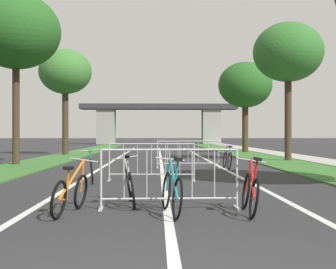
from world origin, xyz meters
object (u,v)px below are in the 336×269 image
object	(u,v)px
crowd_barrier_third	(188,154)
bicycle_silver_5	(130,185)
tree_right_cypress_far	(288,53)
bicycle_red_4	(250,192)
bicycle_green_3	(92,168)
crowd_barrier_nearest	(169,179)
tree_left_pine_near	(16,32)
bicycle_purple_2	(227,159)
crowd_barrier_second	(152,162)
tree_right_oak_mid	(245,85)
tree_left_oak_near	(65,73)
bicycle_teal_1	(172,191)
bicycle_orange_0	(71,193)

from	to	relation	value
crowd_barrier_third	bicycle_silver_5	distance (m)	9.47
tree_right_cypress_far	bicycle_red_4	size ratio (longest dim) A/B	4.15
bicycle_silver_5	bicycle_green_3	bearing A→B (deg)	100.93
crowd_barrier_nearest	bicycle_silver_5	world-z (taller)	crowd_barrier_nearest
tree_left_pine_near	bicycle_purple_2	bearing A→B (deg)	-15.11
crowd_barrier_third	crowd_barrier_second	bearing A→B (deg)	-105.28
crowd_barrier_third	tree_right_oak_mid	bearing A→B (deg)	71.37
tree_left_oak_near	bicycle_purple_2	xyz separation A→B (m)	(8.29, -11.57, -4.73)
tree_right_cypress_far	bicycle_silver_5	distance (m)	16.05
tree_right_oak_mid	bicycle_teal_1	bearing A→B (deg)	-103.27
tree_right_oak_mid	bicycle_red_4	xyz separation A→B (m)	(-4.68, -25.22, -4.38)
tree_right_oak_mid	bicycle_purple_2	size ratio (longest dim) A/B	3.81
bicycle_green_3	bicycle_red_4	world-z (taller)	bicycle_red_4
tree_right_oak_mid	bicycle_teal_1	world-z (taller)	tree_right_oak_mid
tree_left_pine_near	bicycle_silver_5	distance (m)	13.35
tree_left_oak_near	bicycle_silver_5	distance (m)	21.49
bicycle_purple_2	bicycle_green_3	world-z (taller)	bicycle_purple_2
bicycle_orange_0	crowd_barrier_second	bearing A→B (deg)	86.14
tree_left_oak_near	bicycle_orange_0	bearing A→B (deg)	-78.65
bicycle_green_3	tree_left_pine_near	bearing A→B (deg)	-66.99
bicycle_silver_5	bicycle_orange_0	bearing A→B (deg)	-139.48
crowd_barrier_nearest	crowd_barrier_second	xyz separation A→B (m)	(-0.37, 4.90, 0.00)
bicycle_purple_2	bicycle_green_3	size ratio (longest dim) A/B	1.03
tree_left_pine_near	tree_left_oak_near	xyz separation A→B (m)	(0.23, 9.27, -0.48)
bicycle_green_3	crowd_barrier_second	bearing A→B (deg)	-174.20
bicycle_orange_0	tree_right_cypress_far	bearing A→B (deg)	71.50
bicycle_red_4	bicycle_silver_5	size ratio (longest dim) A/B	0.94
tree_left_oak_near	bicycle_teal_1	bearing A→B (deg)	-74.52
bicycle_teal_1	bicycle_green_3	bearing A→B (deg)	103.27
crowd_barrier_nearest	bicycle_purple_2	bearing A→B (deg)	75.45
crowd_barrier_nearest	crowd_barrier_third	distance (m)	9.85
tree_left_pine_near	crowd_barrier_nearest	world-z (taller)	tree_left_pine_near
tree_right_oak_mid	bicycle_red_4	size ratio (longest dim) A/B	3.98
tree_right_oak_mid	bicycle_red_4	bearing A→B (deg)	-100.50
crowd_barrier_second	bicycle_green_3	world-z (taller)	crowd_barrier_second
tree_left_pine_near	bicycle_green_3	bearing A→B (deg)	-59.45
bicycle_orange_0	crowd_barrier_nearest	bearing A→B (deg)	25.82
bicycle_red_4	bicycle_silver_5	distance (m)	2.26
bicycle_silver_5	bicycle_teal_1	bearing A→B (deg)	-61.19
crowd_barrier_second	bicycle_red_4	bearing A→B (deg)	-72.84
crowd_barrier_second	bicycle_orange_0	bearing A→B (deg)	-103.00
crowd_barrier_nearest	bicycle_green_3	distance (m)	4.94
tree_right_oak_mid	bicycle_teal_1	distance (m)	26.30
crowd_barrier_nearest	bicycle_green_3	bearing A→B (deg)	113.69
tree_right_cypress_far	tree_right_oak_mid	size ratio (longest dim) A/B	1.04
bicycle_teal_1	tree_right_cypress_far	bearing A→B (deg)	59.41
tree_right_oak_mid	crowd_barrier_nearest	world-z (taller)	tree_right_oak_mid
bicycle_red_4	tree_right_oak_mid	bearing A→B (deg)	83.22
bicycle_teal_1	bicycle_silver_5	distance (m)	1.28
bicycle_silver_5	crowd_barrier_third	bearing A→B (deg)	73.25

